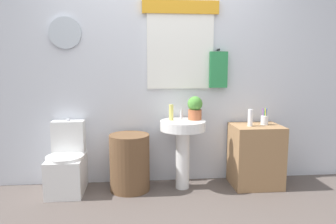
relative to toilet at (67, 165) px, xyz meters
The scene contains 10 objects.
back_wall 1.45m from the toilet, 14.78° to the left, with size 4.40×0.18×2.60m.
toilet is the anchor object (origin of this frame).
laundry_hamper 0.66m from the toilet, ahead, with size 0.43×0.43×0.61m, color brown.
pedestal_sink 1.26m from the toilet, ahead, with size 0.49×0.49×0.75m.
faucet 1.34m from the toilet, ahead, with size 0.03×0.03×0.10m, color silver.
wooden_cabinet 2.05m from the toilet, ahead, with size 0.53×0.44×0.68m, color #9E754C.
soap_bottle 1.24m from the toilet, ahead, with size 0.05×0.05×0.17m, color #DBD166.
potted_plant 1.50m from the toilet, ahead, with size 0.16×0.16×0.26m.
lotion_bottle 2.02m from the toilet, ahead, with size 0.05×0.05×0.18m, color white.
toothbrush_cup 2.19m from the toilet, ahead, with size 0.08×0.08×0.19m.
Camera 1 is at (-0.23, -2.43, 1.34)m, focal length 33.70 mm.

